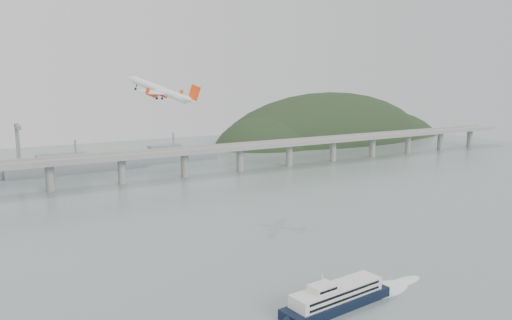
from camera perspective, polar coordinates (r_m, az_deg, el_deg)
ground at (r=222.49m, az=7.36°, el=-11.21°), size 900.00×900.00×0.00m
bridge at (r=390.08m, az=-11.05°, el=0.33°), size 800.00×22.00×23.90m
headland at (r=652.99m, az=9.23°, el=0.71°), size 365.00×155.00×156.00m
ferry at (r=179.43m, az=9.20°, el=-15.22°), size 71.56×17.25×13.50m
airliner at (r=257.27m, az=-10.73°, el=7.78°), size 31.97×33.50×16.60m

